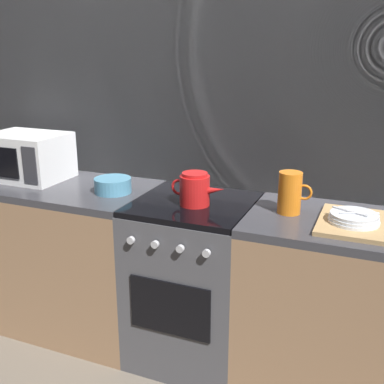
{
  "coord_description": "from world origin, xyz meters",
  "views": [
    {
      "loc": [
        0.86,
        -2.1,
        1.66
      ],
      "look_at": [
        -0.01,
        0.0,
        0.95
      ],
      "focal_mm": 43.84,
      "sensor_mm": 36.0,
      "label": 1
    }
  ],
  "objects_px": {
    "microwave": "(27,156)",
    "mixing_bowl": "(113,185)",
    "stove_unit": "(194,281)",
    "kettle": "(195,189)",
    "dish_pile": "(354,221)",
    "pitcher": "(290,193)"
  },
  "relations": [
    {
      "from": "pitcher",
      "to": "dish_pile",
      "type": "bearing_deg",
      "value": -11.2
    },
    {
      "from": "microwave",
      "to": "dish_pile",
      "type": "bearing_deg",
      "value": -2.27
    },
    {
      "from": "mixing_bowl",
      "to": "stove_unit",
      "type": "bearing_deg",
      "value": 2.35
    },
    {
      "from": "kettle",
      "to": "mixing_bowl",
      "type": "xyz_separation_m",
      "value": [
        -0.49,
        0.02,
        -0.04
      ]
    },
    {
      "from": "microwave",
      "to": "kettle",
      "type": "height_order",
      "value": "microwave"
    },
    {
      "from": "kettle",
      "to": "dish_pile",
      "type": "bearing_deg",
      "value": 0.22
    },
    {
      "from": "kettle",
      "to": "mixing_bowl",
      "type": "relative_size",
      "value": 1.42
    },
    {
      "from": "stove_unit",
      "to": "kettle",
      "type": "height_order",
      "value": "kettle"
    },
    {
      "from": "microwave",
      "to": "mixing_bowl",
      "type": "distance_m",
      "value": 0.63
    },
    {
      "from": "microwave",
      "to": "mixing_bowl",
      "type": "bearing_deg",
      "value": -4.84
    },
    {
      "from": "microwave",
      "to": "pitcher",
      "type": "relative_size",
      "value": 2.3
    },
    {
      "from": "pitcher",
      "to": "kettle",
      "type": "bearing_deg",
      "value": -172.33
    },
    {
      "from": "pitcher",
      "to": "dish_pile",
      "type": "height_order",
      "value": "pitcher"
    },
    {
      "from": "stove_unit",
      "to": "dish_pile",
      "type": "xyz_separation_m",
      "value": [
        0.78,
        -0.04,
        0.47
      ]
    },
    {
      "from": "stove_unit",
      "to": "mixing_bowl",
      "type": "xyz_separation_m",
      "value": [
        -0.47,
        -0.02,
        0.49
      ]
    },
    {
      "from": "stove_unit",
      "to": "kettle",
      "type": "xyz_separation_m",
      "value": [
        0.02,
        -0.04,
        0.53
      ]
    },
    {
      "from": "mixing_bowl",
      "to": "dish_pile",
      "type": "height_order",
      "value": "mixing_bowl"
    },
    {
      "from": "kettle",
      "to": "pitcher",
      "type": "bearing_deg",
      "value": 7.67
    },
    {
      "from": "stove_unit",
      "to": "dish_pile",
      "type": "distance_m",
      "value": 0.91
    },
    {
      "from": "microwave",
      "to": "stove_unit",
      "type": "bearing_deg",
      "value": -1.75
    },
    {
      "from": "stove_unit",
      "to": "pitcher",
      "type": "height_order",
      "value": "pitcher"
    },
    {
      "from": "stove_unit",
      "to": "microwave",
      "type": "bearing_deg",
      "value": 178.25
    }
  ]
}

